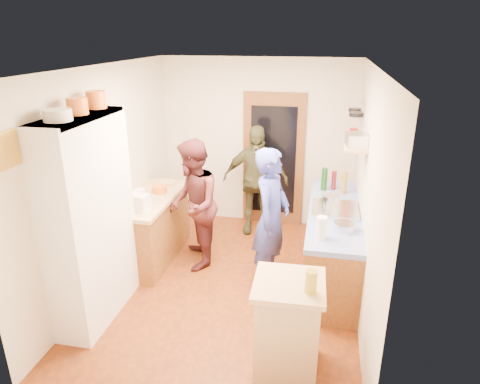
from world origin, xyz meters
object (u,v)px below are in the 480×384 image
(island_base, at_px, (287,328))
(person_left, at_px, (195,204))
(right_counter_base, at_px, (332,245))
(person_back, at_px, (256,180))
(person_hob, at_px, (273,220))
(hutch_body, at_px, (90,221))

(island_base, distance_m, person_left, 2.22)
(right_counter_base, relative_size, person_back, 1.31)
(person_hob, relative_size, person_back, 1.02)
(hutch_body, relative_size, person_hob, 1.28)
(hutch_body, relative_size, right_counter_base, 1.00)
(person_hob, distance_m, person_back, 1.50)
(person_hob, relative_size, person_left, 1.01)
(person_left, xyz_separation_m, person_back, (0.61, 1.11, -0.01))
(hutch_body, distance_m, right_counter_base, 2.90)
(right_counter_base, relative_size, person_hob, 1.28)
(right_counter_base, height_order, person_left, person_left)
(right_counter_base, height_order, person_hob, person_hob)
(hutch_body, height_order, island_base, hutch_body)
(hutch_body, bearing_deg, right_counter_base, 27.47)
(right_counter_base, distance_m, person_back, 1.63)
(person_hob, xyz_separation_m, person_back, (-0.44, 1.43, -0.02))
(island_base, relative_size, person_hob, 0.50)
(person_back, bearing_deg, right_counter_base, -46.27)
(hutch_body, xyz_separation_m, person_back, (1.35, 2.38, -0.26))
(right_counter_base, bearing_deg, island_base, -102.72)
(hutch_body, height_order, person_left, hutch_body)
(person_hob, bearing_deg, person_left, 85.57)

